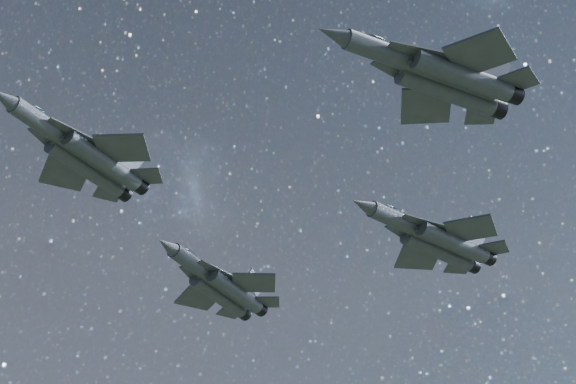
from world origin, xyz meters
TOP-DOWN VIEW (x-y plane):
  - jet_lead at (-18.80, 5.38)m, footprint 17.48×11.70m
  - jet_left at (2.15, 16.07)m, footprint 17.54×11.57m
  - jet_right at (0.35, -18.13)m, footprint 19.17×13.27m
  - jet_slot at (19.37, 1.82)m, footprint 19.61×13.96m

SIDE VIEW (x-z plane):
  - jet_left at x=2.15m, z-range 146.20..150.69m
  - jet_lead at x=-18.80m, z-range 147.72..152.14m
  - jet_right at x=0.35m, z-range 150.05..154.86m
  - jet_slot at x=19.37m, z-range 150.81..155.81m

